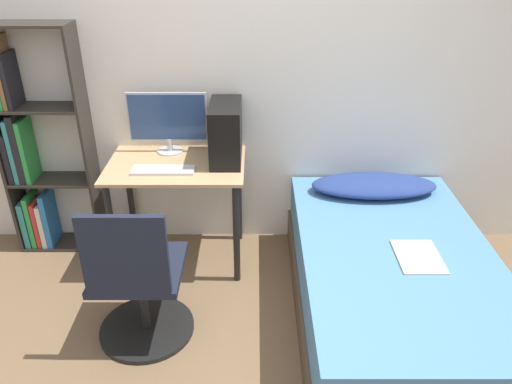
{
  "coord_description": "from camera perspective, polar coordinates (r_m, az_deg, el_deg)",
  "views": [
    {
      "loc": [
        0.11,
        -1.76,
        2.13
      ],
      "look_at": [
        0.11,
        0.85,
        0.75
      ],
      "focal_mm": 35.0,
      "sensor_mm": 36.0,
      "label": 1
    }
  ],
  "objects": [
    {
      "name": "bookshelf",
      "position": [
        3.8,
        -24.12,
        4.14
      ],
      "size": [
        0.6,
        0.24,
        1.62
      ],
      "color": "#2D2823",
      "rests_on": "ground_plane"
    },
    {
      "name": "pillow",
      "position": [
        3.52,
        13.44,
        0.73
      ],
      "size": [
        0.86,
        0.36,
        0.11
      ],
      "color": "navy",
      "rests_on": "bed"
    },
    {
      "name": "desk",
      "position": [
        3.4,
        -8.88,
        1.23
      ],
      "size": [
        0.91,
        0.61,
        0.75
      ],
      "color": "tan",
      "rests_on": "ground_plane"
    },
    {
      "name": "office_chair",
      "position": [
        2.9,
        -13.12,
        -10.74
      ],
      "size": [
        0.56,
        0.56,
        0.93
      ],
      "color": "black",
      "rests_on": "ground_plane"
    },
    {
      "name": "magazine",
      "position": [
        2.93,
        18.16,
        -7.07
      ],
      "size": [
        0.24,
        0.32,
        0.01
      ],
      "color": "silver",
      "rests_on": "bed"
    },
    {
      "name": "keyboard",
      "position": [
        3.24,
        -10.44,
        2.46
      ],
      "size": [
        0.4,
        0.13,
        0.02
      ],
      "color": "silver",
      "rests_on": "desk"
    },
    {
      "name": "pc_tower",
      "position": [
        3.3,
        -3.35,
        6.83
      ],
      "size": [
        0.2,
        0.42,
        0.38
      ],
      "color": "black",
      "rests_on": "desk"
    },
    {
      "name": "wall_back",
      "position": [
        3.45,
        -1.79,
        13.12
      ],
      "size": [
        8.0,
        0.05,
        2.5
      ],
      "color": "silver",
      "rests_on": "ground_plane"
    },
    {
      "name": "bed",
      "position": [
        3.12,
        15.39,
        -10.24
      ],
      "size": [
        1.13,
        1.89,
        0.51
      ],
      "color": "#4C3D2D",
      "rests_on": "ground_plane"
    },
    {
      "name": "monitor",
      "position": [
        3.45,
        -9.94,
        8.13
      ],
      "size": [
        0.54,
        0.18,
        0.42
      ],
      "color": "#B7B7BC",
      "rests_on": "desk"
    }
  ]
}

